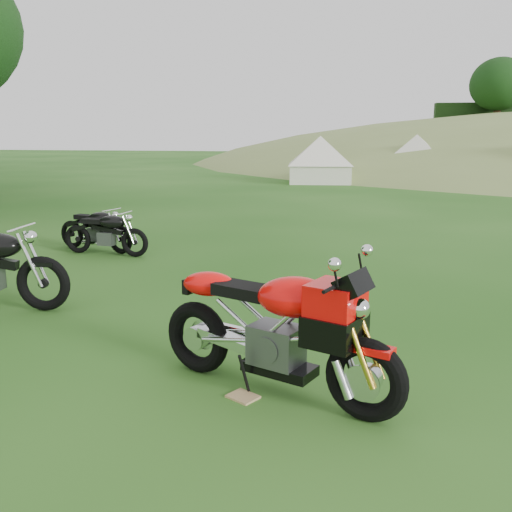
% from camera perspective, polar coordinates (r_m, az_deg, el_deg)
% --- Properties ---
extents(ground, '(120.00, 120.00, 0.00)m').
position_cam_1_polar(ground, '(6.15, 3.02, -8.69)').
color(ground, '#17470F').
rests_on(ground, ground).
extents(sport_motorcycle, '(2.27, 1.40, 1.34)m').
position_cam_1_polar(sport_motorcycle, '(4.80, 1.84, -6.31)').
color(sport_motorcycle, '#F00908').
rests_on(sport_motorcycle, ground).
extents(plywood_board, '(0.31, 0.29, 0.02)m').
position_cam_1_polar(plywood_board, '(4.97, -1.31, -13.89)').
color(plywood_board, tan).
rests_on(plywood_board, ground).
extents(vintage_moto_b, '(1.67, 0.56, 0.86)m').
position_cam_1_polar(vintage_moto_b, '(10.67, -14.83, 2.34)').
color(vintage_moto_b, black).
rests_on(vintage_moto_b, ground).
extents(vintage_moto_d, '(1.70, 0.85, 0.87)m').
position_cam_1_polar(vintage_moto_d, '(11.11, -15.78, 2.71)').
color(vintage_moto_d, black).
rests_on(vintage_moto_d, ground).
extents(tent_left, '(2.83, 2.83, 2.24)m').
position_cam_1_polar(tent_left, '(25.54, 6.43, 9.82)').
color(tent_left, silver).
rests_on(tent_left, ground).
extents(tent_mid, '(2.97, 2.97, 2.28)m').
position_cam_1_polar(tent_mid, '(28.31, 15.71, 9.72)').
color(tent_mid, beige).
rests_on(tent_mid, ground).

